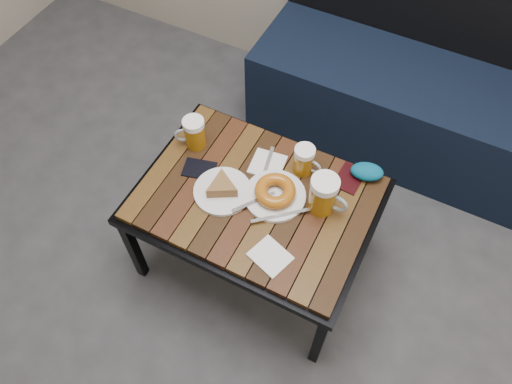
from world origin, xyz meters
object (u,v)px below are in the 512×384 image
at_px(beer_mug_centre, 304,160).
at_px(passport_navy, 199,169).
at_px(beer_mug_left, 194,133).
at_px(knit_pouch, 367,172).
at_px(bench, 408,99).
at_px(plate_bagel, 275,193).
at_px(cafe_table, 256,203).
at_px(beer_mug_right, 324,195).
at_px(plate_pie, 222,189).
at_px(passport_burgundy, 350,178).

relative_size(beer_mug_centre, passport_navy, 1.03).
xyz_separation_m(beer_mug_left, beer_mug_centre, (0.41, 0.07, -0.00)).
bearing_deg(beer_mug_centre, knit_pouch, 26.48).
height_order(bench, beer_mug_left, bench).
relative_size(beer_mug_left, plate_bagel, 0.49).
relative_size(cafe_table, beer_mug_right, 5.43).
relative_size(cafe_table, knit_pouch, 7.10).
bearing_deg(passport_navy, plate_bagel, 78.56).
xyz_separation_m(plate_pie, passport_burgundy, (0.38, 0.26, -0.02)).
bearing_deg(beer_mug_right, beer_mug_left, 178.53).
bearing_deg(knit_pouch, plate_bagel, -137.53).
height_order(cafe_table, beer_mug_left, beer_mug_left).
xyz_separation_m(plate_pie, plate_bagel, (0.17, 0.07, 0.00)).
bearing_deg(plate_bagel, passport_navy, -176.71).
xyz_separation_m(cafe_table, passport_burgundy, (0.27, 0.22, 0.05)).
distance_m(cafe_table, beer_mug_centre, 0.23).
relative_size(beer_mug_right, knit_pouch, 1.31).
xyz_separation_m(beer_mug_left, plate_pie, (0.20, -0.15, -0.04)).
relative_size(cafe_table, beer_mug_left, 6.55).
bearing_deg(plate_bagel, beer_mug_right, 12.50).
bearing_deg(beer_mug_left, cafe_table, 131.82).
height_order(beer_mug_right, passport_burgundy, beer_mug_right).
height_order(cafe_table, beer_mug_right, beer_mug_right).
bearing_deg(knit_pouch, beer_mug_right, -114.90).
xyz_separation_m(plate_pie, passport_navy, (-0.12, 0.05, -0.02)).
height_order(passport_navy, passport_burgundy, same).
height_order(beer_mug_centre, knit_pouch, beer_mug_centre).
height_order(bench, passport_burgundy, bench).
xyz_separation_m(beer_mug_left, passport_burgundy, (0.58, 0.11, -0.06)).
bearing_deg(beer_mug_left, bench, -157.33).
bearing_deg(cafe_table, passport_burgundy, 39.85).
distance_m(passport_burgundy, knit_pouch, 0.07).
bearing_deg(plate_pie, beer_mug_right, 16.91).
height_order(beer_mug_left, passport_burgundy, beer_mug_left).
xyz_separation_m(beer_mug_centre, passport_navy, (-0.34, -0.17, -0.06)).
distance_m(beer_mug_right, plate_bagel, 0.17).
distance_m(plate_bagel, passport_navy, 0.30).
distance_m(beer_mug_left, plate_pie, 0.25).
distance_m(beer_mug_left, knit_pouch, 0.64).
bearing_deg(passport_burgundy, beer_mug_left, -165.41).
bearing_deg(passport_burgundy, beer_mug_right, -101.85).
bearing_deg(cafe_table, beer_mug_right, 16.06).
bearing_deg(plate_bagel, bench, 73.55).
xyz_separation_m(cafe_table, knit_pouch, (0.31, 0.26, 0.07)).
height_order(beer_mug_right, knit_pouch, beer_mug_right).
bearing_deg(passport_navy, knit_pouch, 99.59).
bearing_deg(plate_bagel, beer_mug_centre, 74.87).
bearing_deg(knit_pouch, beer_mug_centre, -159.42).
height_order(beer_mug_left, knit_pouch, beer_mug_left).
relative_size(cafe_table, passport_burgundy, 6.89).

